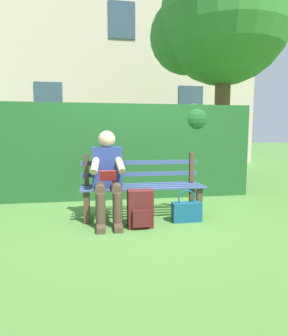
{
  "coord_description": "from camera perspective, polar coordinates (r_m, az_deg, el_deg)",
  "views": [
    {
      "loc": [
        0.61,
        3.76,
        1.12
      ],
      "look_at": [
        0.0,
        0.1,
        0.68
      ],
      "focal_mm": 30.93,
      "sensor_mm": 36.0,
      "label": 1
    }
  ],
  "objects": [
    {
      "name": "person_seated",
      "position": [
        3.69,
        -7.2,
        -1.21
      ],
      "size": [
        0.44,
        0.73,
        1.16
      ],
      "color": "navy",
      "rests_on": "ground"
    },
    {
      "name": "handbag",
      "position": [
        3.78,
        8.38,
        -8.38
      ],
      "size": [
        0.37,
        0.14,
        0.41
      ],
      "color": "navy",
      "rests_on": "ground"
    },
    {
      "name": "backpack",
      "position": [
        3.5,
        -0.76,
        -8.1
      ],
      "size": [
        0.3,
        0.26,
        0.45
      ],
      "color": "#4C1919",
      "rests_on": "ground"
    },
    {
      "name": "building_facade",
      "position": [
        11.96,
        -5.04,
        20.39
      ],
      "size": [
        9.78,
        2.94,
        7.87
      ],
      "color": "#BCAD93",
      "rests_on": "ground"
    },
    {
      "name": "tree",
      "position": [
        7.49,
        14.37,
        26.01
      ],
      "size": [
        3.07,
        2.93,
        5.15
      ],
      "color": "brown",
      "rests_on": "ground"
    },
    {
      "name": "ground",
      "position": [
        3.97,
        -0.24,
        -9.62
      ],
      "size": [
        60.0,
        60.0,
        0.0
      ],
      "primitive_type": "plane",
      "color": "#477533"
    },
    {
      "name": "park_bench",
      "position": [
        3.93,
        -0.38,
        -3.61
      ],
      "size": [
        1.64,
        0.46,
        0.85
      ],
      "color": "#4C3828",
      "rests_on": "ground"
    },
    {
      "name": "hedge_backdrop",
      "position": [
        5.16,
        -6.0,
        3.64
      ],
      "size": [
        4.83,
        0.69,
        1.66
      ],
      "color": "#1E5123",
      "rests_on": "ground"
    }
  ]
}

